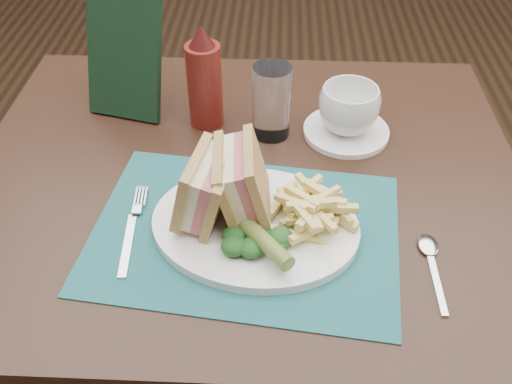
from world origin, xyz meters
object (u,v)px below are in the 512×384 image
table_main (247,312)px  sandwich_half_b (228,181)px  saucer (346,131)px  ketchup_bottle (204,77)px  drinking_glass (272,102)px  placemat (245,232)px  plate (255,225)px  sandwich_half_a (191,185)px  coffee_cup (349,109)px  check_presenter (124,55)px

table_main → sandwich_half_b: size_ratio=7.84×
saucer → sandwich_half_b: bearing=-130.2°
ketchup_bottle → sandwich_half_b: bearing=-76.6°
drinking_glass → saucer: bearing=1.8°
table_main → placemat: size_ratio=2.06×
plate → sandwich_half_b: size_ratio=2.61×
placemat → sandwich_half_b: sandwich_half_b is taller
sandwich_half_a → coffee_cup: 0.33m
placemat → plate: 0.02m
ketchup_bottle → check_presenter: size_ratio=0.84×
coffee_cup → ketchup_bottle: (-0.25, 0.03, 0.04)m
sandwich_half_a → sandwich_half_b: sandwich_half_b is taller
coffee_cup → placemat: bearing=-123.2°
sandwich_half_a → coffee_cup: bearing=54.7°
plate → ketchup_bottle: 0.30m
sandwich_half_a → sandwich_half_b: size_ratio=0.95×
table_main → drinking_glass: size_ratio=6.92×
table_main → plate: size_ratio=3.00×
saucer → drinking_glass: size_ratio=1.15×
plate → saucer: size_ratio=2.00×
placemat → ketchup_bottle: size_ratio=2.35×
saucer → table_main: bearing=-146.2°
saucer → check_presenter: size_ratio=0.67×
sandwich_half_b → drinking_glass: 0.23m
check_presenter → sandwich_half_a: bearing=-48.4°
table_main → plate: 0.41m
sandwich_half_a → ketchup_bottle: 0.26m
table_main → drinking_glass: (0.04, 0.11, 0.44)m
table_main → coffee_cup: size_ratio=8.67×
coffee_cup → check_presenter: 0.40m
saucer → coffee_cup: (0.00, 0.00, 0.05)m
coffee_cup → table_main: bearing=-146.2°
plate → check_presenter: check_presenter is taller
plate → drinking_glass: drinking_glass is taller
plate → sandwich_half_b: bearing=161.0°
coffee_cup → check_presenter: size_ratio=0.47×
plate → sandwich_half_b: (-0.04, 0.02, 0.06)m
sandwich_half_a → saucer: sandwich_half_a is taller
sandwich_half_b → check_presenter: size_ratio=0.52×
ketchup_bottle → drinking_glass: bearing=-14.2°
table_main → placemat: bearing=-86.5°
drinking_glass → ketchup_bottle: 0.12m
sandwich_half_a → drinking_glass: size_ratio=0.84×
plate → drinking_glass: 0.25m
ketchup_bottle → check_presenter: (-0.14, 0.04, 0.01)m
table_main → saucer: 0.43m
sandwich_half_b → check_presenter: (-0.20, 0.29, 0.03)m
sandwich_half_a → saucer: bearing=54.7°
drinking_glass → ketchup_bottle: (-0.12, 0.03, 0.03)m
saucer → ketchup_bottle: ketchup_bottle is taller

